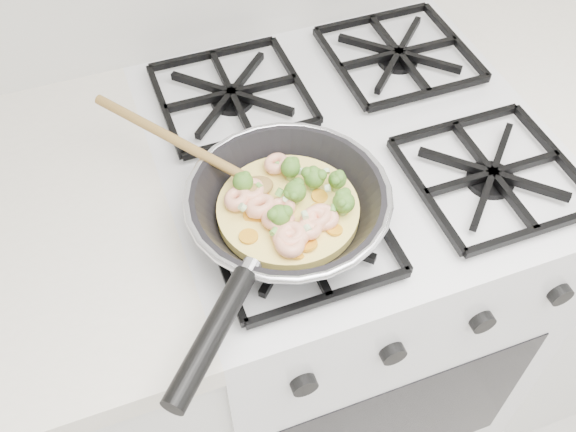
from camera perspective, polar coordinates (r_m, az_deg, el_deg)
name	(u,v)px	position (r m, az deg, el deg)	size (l,w,h in m)	color
stove	(337,293)	(1.35, 4.34, -6.78)	(0.60, 0.60, 0.92)	white
skillet	(286,207)	(0.84, -0.21, 0.80)	(0.36, 0.48, 0.08)	black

